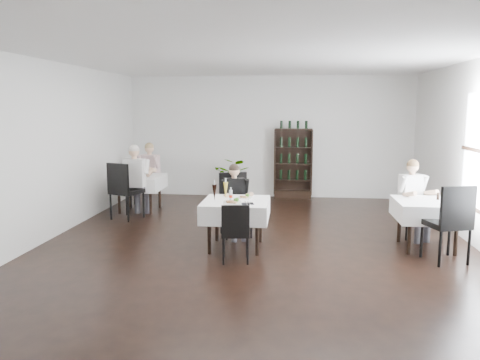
% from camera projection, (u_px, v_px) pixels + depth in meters
% --- Properties ---
extents(room_shell, '(9.00, 9.00, 9.00)m').
position_uv_depth(room_shell, '(255.00, 154.00, 7.21)').
color(room_shell, black).
rests_on(room_shell, ground).
extents(wine_shelf, '(0.90, 0.28, 1.75)m').
position_uv_depth(wine_shelf, '(293.00, 164.00, 11.48)').
color(wine_shelf, black).
rests_on(wine_shelf, ground).
extents(main_table, '(1.03, 1.03, 0.77)m').
position_uv_depth(main_table, '(236.00, 210.00, 7.37)').
color(main_table, black).
rests_on(main_table, ground).
extents(left_table, '(0.98, 0.98, 0.77)m').
position_uv_depth(left_table, '(140.00, 183.00, 10.09)').
color(left_table, black).
rests_on(left_table, ground).
extents(right_table, '(0.98, 0.98, 0.77)m').
position_uv_depth(right_table, '(428.00, 210.00, 7.34)').
color(right_table, black).
rests_on(right_table, ground).
extents(potted_tree, '(1.09, 1.02, 1.00)m').
position_uv_depth(potted_tree, '(234.00, 178.00, 11.58)').
color(potted_tree, '#27571D').
rests_on(potted_tree, ground).
extents(main_chair_far, '(0.64, 0.64, 1.09)m').
position_uv_depth(main_chair_far, '(235.00, 200.00, 8.17)').
color(main_chair_far, black).
rests_on(main_chair_far, ground).
extents(main_chair_near, '(0.44, 0.45, 0.87)m').
position_uv_depth(main_chair_near, '(235.00, 229.00, 6.68)').
color(main_chair_near, black).
rests_on(main_chair_near, ground).
extents(left_chair_far, '(0.47, 0.48, 0.92)m').
position_uv_depth(left_chair_far, '(141.00, 183.00, 10.66)').
color(left_chair_far, black).
rests_on(left_chair_far, ground).
extents(left_chair_near, '(0.69, 0.69, 1.15)m').
position_uv_depth(left_chair_near, '(123.00, 187.00, 9.27)').
color(left_chair_near, black).
rests_on(left_chair_near, ground).
extents(right_chair_far, '(0.47, 0.47, 0.94)m').
position_uv_depth(right_chair_far, '(413.00, 206.00, 8.06)').
color(right_chair_far, black).
rests_on(right_chair_far, ground).
extents(right_chair_near, '(0.65, 0.66, 1.15)m').
position_uv_depth(right_chair_near, '(451.00, 219.00, 6.63)').
color(right_chair_near, black).
rests_on(right_chair_near, ground).
extents(diner_main, '(0.56, 0.59, 1.28)m').
position_uv_depth(diner_main, '(235.00, 195.00, 7.94)').
color(diner_main, '#45454D').
rests_on(diner_main, ground).
extents(diner_left_far, '(0.62, 0.66, 1.44)m').
position_uv_depth(diner_left_far, '(148.00, 169.00, 10.63)').
color(diner_left_far, '#45454D').
rests_on(diner_left_far, ground).
extents(diner_left_near, '(0.56, 0.56, 1.49)m').
position_uv_depth(diner_left_near, '(136.00, 175.00, 9.52)').
color(diner_left_near, '#45454D').
rests_on(diner_left_near, ground).
extents(diner_right_far, '(0.61, 0.64, 1.36)m').
position_uv_depth(diner_right_far, '(414.00, 193.00, 7.86)').
color(diner_right_far, '#45454D').
rests_on(diner_right_far, ground).
extents(plate_far, '(0.25, 0.25, 0.07)m').
position_uv_depth(plate_far, '(245.00, 197.00, 7.54)').
color(plate_far, white).
rests_on(plate_far, main_table).
extents(plate_near, '(0.31, 0.31, 0.09)m').
position_uv_depth(plate_near, '(233.00, 202.00, 7.11)').
color(plate_near, white).
rests_on(plate_near, main_table).
extents(pilsner_dark, '(0.07, 0.07, 0.32)m').
position_uv_depth(pilsner_dark, '(214.00, 193.00, 7.31)').
color(pilsner_dark, black).
rests_on(pilsner_dark, main_table).
extents(pilsner_lager, '(0.08, 0.08, 0.33)m').
position_uv_depth(pilsner_lager, '(226.00, 190.00, 7.50)').
color(pilsner_lager, gold).
rests_on(pilsner_lager, main_table).
extents(coke_bottle, '(0.05, 0.05, 0.21)m').
position_uv_depth(coke_bottle, '(231.00, 195.00, 7.31)').
color(coke_bottle, silver).
rests_on(coke_bottle, main_table).
extents(napkin_cutlery, '(0.21, 0.20, 0.02)m').
position_uv_depth(napkin_cutlery, '(247.00, 203.00, 7.09)').
color(napkin_cutlery, black).
rests_on(napkin_cutlery, main_table).
extents(pepper_mill, '(0.05, 0.05, 0.11)m').
position_uv_depth(pepper_mill, '(438.00, 196.00, 7.41)').
color(pepper_mill, black).
rests_on(pepper_mill, right_table).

